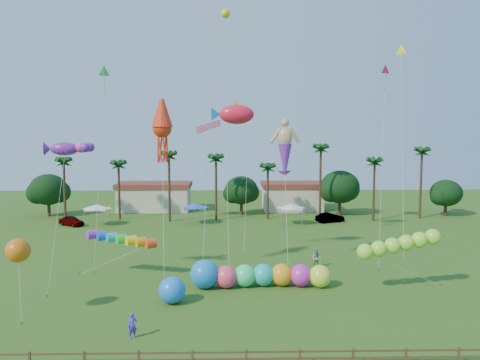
{
  "coord_description": "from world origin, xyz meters",
  "views": [
    {
      "loc": [
        -0.91,
        -31.04,
        12.86
      ],
      "look_at": [
        0.0,
        10.0,
        9.0
      ],
      "focal_mm": 35.0,
      "sensor_mm": 36.0,
      "label": 1
    }
  ],
  "objects_px": {
    "blue_ball": "(172,290)",
    "caterpillar_inflatable": "(255,275)",
    "car_b": "(330,218)",
    "spectator_b": "(317,258)",
    "spectator_a": "(132,326)",
    "car_a": "(71,221)"
  },
  "relations": [
    {
      "from": "car_b",
      "to": "caterpillar_inflatable",
      "type": "xyz_separation_m",
      "value": [
        -12.83,
        -29.87,
        0.32
      ]
    },
    {
      "from": "car_b",
      "to": "blue_ball",
      "type": "distance_m",
      "value": 38.86
    },
    {
      "from": "car_b",
      "to": "spectator_b",
      "type": "xyz_separation_m",
      "value": [
        -6.52,
        -24.13,
        0.23
      ]
    },
    {
      "from": "spectator_a",
      "to": "caterpillar_inflatable",
      "type": "distance_m",
      "value": 13.06
    },
    {
      "from": "car_a",
      "to": "car_b",
      "type": "relative_size",
      "value": 0.97
    },
    {
      "from": "blue_ball",
      "to": "spectator_a",
      "type": "bearing_deg",
      "value": -105.71
    },
    {
      "from": "car_a",
      "to": "spectator_a",
      "type": "relative_size",
      "value": 2.54
    },
    {
      "from": "car_b",
      "to": "spectator_b",
      "type": "height_order",
      "value": "spectator_b"
    },
    {
      "from": "car_a",
      "to": "spectator_a",
      "type": "xyz_separation_m",
      "value": [
        16.6,
        -38.04,
        0.11
      ]
    },
    {
      "from": "car_b",
      "to": "spectator_a",
      "type": "relative_size",
      "value": 2.62
    },
    {
      "from": "car_b",
      "to": "blue_ball",
      "type": "height_order",
      "value": "blue_ball"
    },
    {
      "from": "spectator_a",
      "to": "blue_ball",
      "type": "height_order",
      "value": "blue_ball"
    },
    {
      "from": "spectator_a",
      "to": "spectator_b",
      "type": "height_order",
      "value": "spectator_b"
    },
    {
      "from": "spectator_a",
      "to": "spectator_b",
      "type": "relative_size",
      "value": 0.88
    },
    {
      "from": "car_a",
      "to": "car_b",
      "type": "distance_m",
      "value": 37.87
    },
    {
      "from": "car_b",
      "to": "spectator_b",
      "type": "relative_size",
      "value": 2.3
    },
    {
      "from": "spectator_b",
      "to": "spectator_a",
      "type": "bearing_deg",
      "value": -114.01
    },
    {
      "from": "spectator_b",
      "to": "caterpillar_inflatable",
      "type": "xyz_separation_m",
      "value": [
        -6.32,
        -5.74,
        0.09
      ]
    },
    {
      "from": "car_a",
      "to": "car_b",
      "type": "xyz_separation_m",
      "value": [
        37.82,
        1.84,
        -0.0
      ]
    },
    {
      "from": "blue_ball",
      "to": "caterpillar_inflatable",
      "type": "bearing_deg",
      "value": 29.53
    },
    {
      "from": "car_a",
      "to": "blue_ball",
      "type": "distance_m",
      "value": 36.71
    },
    {
      "from": "car_a",
      "to": "spectator_b",
      "type": "relative_size",
      "value": 2.23
    }
  ]
}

